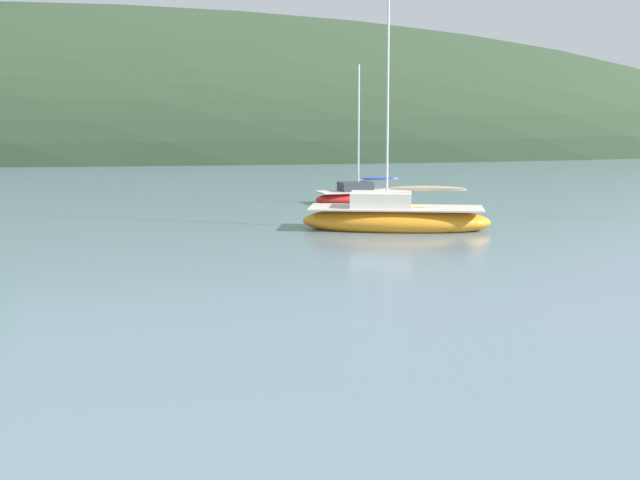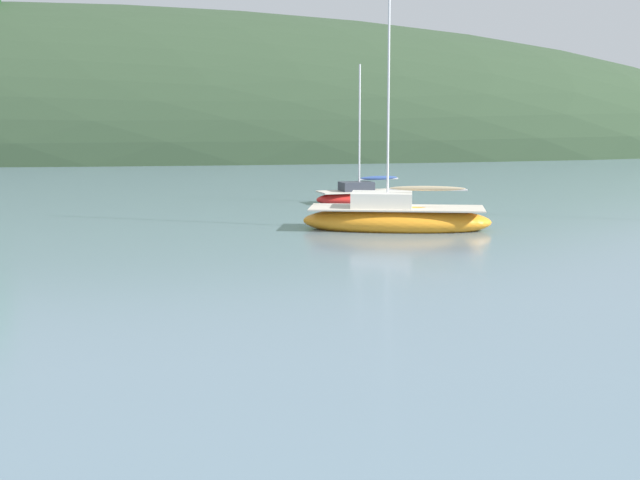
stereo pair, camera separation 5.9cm
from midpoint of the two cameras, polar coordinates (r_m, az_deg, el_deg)
The scene contains 2 objects.
sailboat_black_sloop at distance 49.24m, azimuth 2.43°, elevation 2.55°, with size 5.21×2.77×7.00m.
sailboat_yellow_far at distance 39.22m, azimuth 4.31°, elevation 1.26°, with size 7.81×3.83×10.84m.
Camera 1 is at (-2.34, -7.54, 5.20)m, focal length 55.32 mm.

